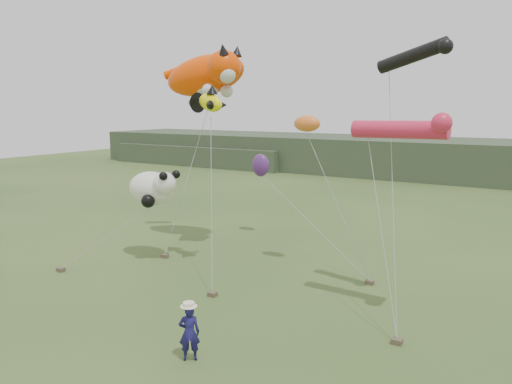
% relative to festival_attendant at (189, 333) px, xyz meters
% --- Properties ---
extents(ground, '(120.00, 120.00, 0.00)m').
position_rel_festival_attendant_xyz_m(ground, '(-1.16, 0.28, -0.86)').
color(ground, '#385123').
rests_on(ground, ground).
extents(headland, '(90.00, 13.00, 4.00)m').
position_rel_festival_attendant_xyz_m(headland, '(-4.27, 44.97, 1.06)').
color(headland, '#2D3D28').
rests_on(headland, ground).
extents(festival_attendant, '(0.75, 0.71, 1.72)m').
position_rel_festival_attendant_xyz_m(festival_attendant, '(0.00, 0.00, 0.00)').
color(festival_attendant, '#191551').
rests_on(festival_attendant, ground).
extents(sandbag_anchors, '(15.55, 6.05, 0.17)m').
position_rel_festival_attendant_xyz_m(sandbag_anchors, '(-2.54, 5.69, -0.77)').
color(sandbag_anchors, brown).
rests_on(sandbag_anchors, ground).
extents(cat_kite, '(6.06, 3.26, 2.87)m').
position_rel_festival_attendant_xyz_m(cat_kite, '(-7.14, 10.77, 8.30)').
color(cat_kite, '#FF4400').
rests_on(cat_kite, ground).
extents(fish_kite, '(2.55, 1.66, 1.32)m').
position_rel_festival_attendant_xyz_m(fish_kite, '(-5.07, 7.58, 6.83)').
color(fish_kite, '#FFF509').
rests_on(fish_kite, ground).
extents(tube_kites, '(3.54, 2.65, 3.51)m').
position_rel_festival_attendant_xyz_m(tube_kites, '(4.34, 7.03, 6.73)').
color(tube_kites, black).
rests_on(tube_kites, ground).
extents(panda_kite, '(2.96, 1.91, 1.84)m').
position_rel_festival_attendant_xyz_m(panda_kite, '(-7.97, 7.16, 2.68)').
color(panda_kite, white).
rests_on(panda_kite, ground).
extents(misc_kites, '(6.18, 5.02, 3.66)m').
position_rel_festival_attendant_xyz_m(misc_kites, '(-3.99, 12.41, 4.28)').
color(misc_kites, orange).
rests_on(misc_kites, ground).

